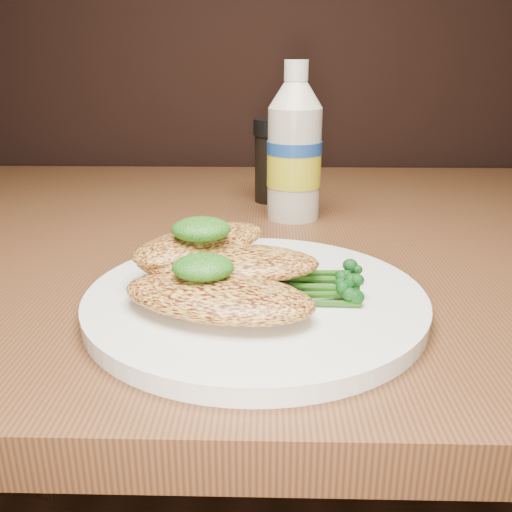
{
  "coord_description": "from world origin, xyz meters",
  "views": [
    {
      "loc": [
        -0.03,
        0.4,
        0.95
      ],
      "look_at": [
        -0.04,
        0.84,
        0.79
      ],
      "focal_mm": 38.27,
      "sensor_mm": 36.0,
      "label": 1
    }
  ],
  "objects_px": {
    "dining_table": "(289,470)",
    "plate": "(256,299)",
    "mayo_bottle": "(295,142)",
    "pepper_grinder": "(270,161)"
  },
  "relations": [
    {
      "from": "plate",
      "to": "pepper_grinder",
      "type": "height_order",
      "value": "pepper_grinder"
    },
    {
      "from": "dining_table",
      "to": "mayo_bottle",
      "type": "bearing_deg",
      "value": 90.74
    },
    {
      "from": "plate",
      "to": "mayo_bottle",
      "type": "height_order",
      "value": "mayo_bottle"
    },
    {
      "from": "plate",
      "to": "mayo_bottle",
      "type": "bearing_deg",
      "value": 81.27
    },
    {
      "from": "plate",
      "to": "mayo_bottle",
      "type": "distance_m",
      "value": 0.3
    },
    {
      "from": "dining_table",
      "to": "plate",
      "type": "relative_size",
      "value": 4.18
    },
    {
      "from": "dining_table",
      "to": "mayo_bottle",
      "type": "relative_size",
      "value": 6.06
    },
    {
      "from": "dining_table",
      "to": "pepper_grinder",
      "type": "relative_size",
      "value": 10.1
    },
    {
      "from": "dining_table",
      "to": "pepper_grinder",
      "type": "height_order",
      "value": "pepper_grinder"
    },
    {
      "from": "mayo_bottle",
      "to": "pepper_grinder",
      "type": "xyz_separation_m",
      "value": [
        -0.03,
        0.09,
        -0.04
      ]
    }
  ]
}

